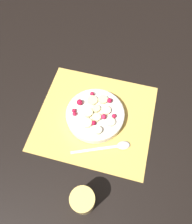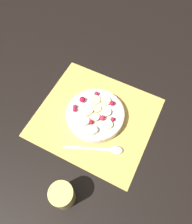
{
  "view_description": "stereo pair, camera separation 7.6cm",
  "coord_description": "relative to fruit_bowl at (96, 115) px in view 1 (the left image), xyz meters",
  "views": [
    {
      "loc": [
        -0.09,
        0.35,
        0.71
      ],
      "look_at": [
        -0.0,
        -0.0,
        0.04
      ],
      "focal_mm": 35.0,
      "sensor_mm": 36.0,
      "label": 1
    },
    {
      "loc": [
        -0.16,
        0.32,
        0.71
      ],
      "look_at": [
        -0.0,
        -0.0,
        0.04
      ],
      "focal_mm": 35.0,
      "sensor_mm": 36.0,
      "label": 2
    }
  ],
  "objects": [
    {
      "name": "ground_plane",
      "position": [
        0.0,
        -0.0,
        -0.03
      ],
      "size": [
        3.0,
        3.0,
        0.0
      ],
      "primitive_type": "plane",
      "color": "black"
    },
    {
      "name": "spoon",
      "position": [
        -0.08,
        0.1,
        -0.02
      ],
      "size": [
        0.19,
        0.1,
        0.01
      ],
      "rotation": [
        0.0,
        0.0,
        3.54
      ],
      "color": "silver",
      "rests_on": "placemat"
    },
    {
      "name": "placemat",
      "position": [
        0.0,
        -0.0,
        -0.02
      ],
      "size": [
        0.41,
        0.37,
        0.01
      ],
      "color": "#E0B251",
      "rests_on": "ground_plane"
    },
    {
      "name": "fruit_bowl",
      "position": [
        0.0,
        0.0,
        0.0
      ],
      "size": [
        0.21,
        0.21,
        0.05
      ],
      "color": "white",
      "rests_on": "placemat"
    },
    {
      "name": "drinking_glass",
      "position": [
        -0.04,
        0.29,
        0.02
      ],
      "size": [
        0.07,
        0.07,
        0.09
      ],
      "color": "#F4CC66",
      "rests_on": "ground_plane"
    }
  ]
}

